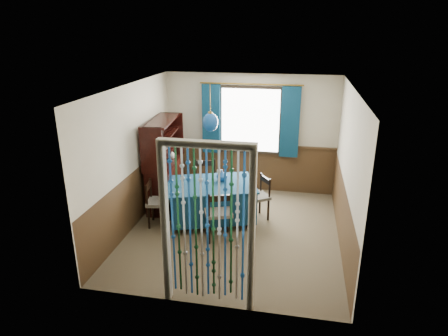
% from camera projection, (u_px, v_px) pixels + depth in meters
% --- Properties ---
extents(floor, '(4.00, 4.00, 0.00)m').
position_uv_depth(floor, '(234.00, 231.00, 7.00)').
color(floor, brown).
rests_on(floor, ground).
extents(ceiling, '(4.00, 4.00, 0.00)m').
position_uv_depth(ceiling, '(235.00, 87.00, 6.16)').
color(ceiling, silver).
rests_on(ceiling, ground).
extents(wall_back, '(3.60, 0.00, 3.60)m').
position_uv_depth(wall_back, '(250.00, 134.00, 8.43)').
color(wall_back, beige).
rests_on(wall_back, ground).
extents(wall_front, '(3.60, 0.00, 3.60)m').
position_uv_depth(wall_front, '(206.00, 218.00, 4.73)').
color(wall_front, beige).
rests_on(wall_front, ground).
extents(wall_left, '(0.00, 4.00, 4.00)m').
position_uv_depth(wall_left, '(132.00, 157.00, 6.90)').
color(wall_left, beige).
rests_on(wall_left, ground).
extents(wall_right, '(0.00, 4.00, 4.00)m').
position_uv_depth(wall_right, '(347.00, 171.00, 6.25)').
color(wall_right, beige).
rests_on(wall_right, ground).
extents(wainscot_back, '(3.60, 0.00, 3.60)m').
position_uv_depth(wainscot_back, '(249.00, 167.00, 8.67)').
color(wainscot_back, '#442E19').
rests_on(wainscot_back, ground).
extents(wainscot_front, '(3.60, 0.00, 3.60)m').
position_uv_depth(wainscot_front, '(207.00, 271.00, 5.00)').
color(wainscot_front, '#442E19').
rests_on(wainscot_front, ground).
extents(wainscot_left, '(0.00, 4.00, 4.00)m').
position_uv_depth(wainscot_left, '(136.00, 197.00, 7.15)').
color(wainscot_left, '#442E19').
rests_on(wainscot_left, ground).
extents(wainscot_right, '(0.00, 4.00, 4.00)m').
position_uv_depth(wainscot_right, '(342.00, 214.00, 6.51)').
color(wainscot_right, '#442E19').
rests_on(wainscot_right, ground).
extents(window, '(1.32, 0.12, 1.42)m').
position_uv_depth(window, '(250.00, 120.00, 8.28)').
color(window, black).
rests_on(window, wall_back).
extents(doorway, '(1.16, 0.12, 2.18)m').
position_uv_depth(doorway, '(207.00, 230.00, 4.85)').
color(doorway, silver).
rests_on(doorway, ground).
extents(dining_table, '(1.80, 1.51, 0.74)m').
position_uv_depth(dining_table, '(211.00, 199.00, 7.23)').
color(dining_table, '#0E2F49').
rests_on(dining_table, floor).
extents(chair_near, '(0.56, 0.55, 0.89)m').
position_uv_depth(chair_near, '(218.00, 213.00, 6.60)').
color(chair_near, black).
rests_on(chair_near, floor).
extents(chair_far, '(0.54, 0.52, 0.91)m').
position_uv_depth(chair_far, '(205.00, 182.00, 7.88)').
color(chair_far, black).
rests_on(chair_far, floor).
extents(chair_left, '(0.45, 0.46, 0.83)m').
position_uv_depth(chair_left, '(157.00, 202.00, 7.10)').
color(chair_left, black).
rests_on(chair_left, floor).
extents(chair_right, '(0.55, 0.55, 0.82)m').
position_uv_depth(chair_right, '(258.00, 196.00, 7.35)').
color(chair_right, black).
rests_on(chair_right, floor).
extents(sideboard, '(0.58, 1.36, 1.73)m').
position_uv_depth(sideboard, '(165.00, 176.00, 7.90)').
color(sideboard, black).
rests_on(sideboard, floor).
extents(pendant_lamp, '(0.26, 0.26, 0.80)m').
position_uv_depth(pendant_lamp, '(210.00, 122.00, 6.75)').
color(pendant_lamp, olive).
rests_on(pendant_lamp, ceiling).
extents(vase_table, '(0.24, 0.24, 0.19)m').
position_uv_depth(vase_table, '(222.00, 176.00, 7.24)').
color(vase_table, navy).
rests_on(vase_table, dining_table).
extents(bowl_shelf, '(0.26, 0.26, 0.05)m').
position_uv_depth(bowl_shelf, '(163.00, 149.00, 7.50)').
color(bowl_shelf, beige).
rests_on(bowl_shelf, sideboard).
extents(vase_sideboard, '(0.21, 0.21, 0.19)m').
position_uv_depth(vase_sideboard, '(171.00, 154.00, 8.05)').
color(vase_sideboard, beige).
rests_on(vase_sideboard, sideboard).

